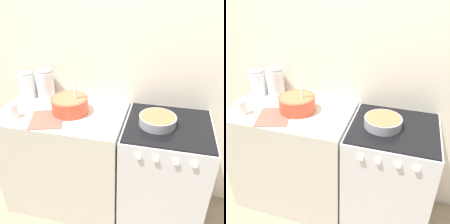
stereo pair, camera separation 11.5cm
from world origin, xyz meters
TOP-DOWN VIEW (x-y plane):
  - wall_back at (0.00, 0.61)m, footprint 4.96×0.05m
  - countertop_cabinet at (-0.49, 0.29)m, footprint 0.98×0.59m
  - stove at (0.33, 0.29)m, footprint 0.63×0.60m
  - mixing_bowl at (-0.42, 0.31)m, footprint 0.28×0.28m
  - baking_pan at (0.25, 0.28)m, footprint 0.26×0.26m
  - storage_jar_left at (-0.88, 0.50)m, footprint 0.13×0.13m
  - storage_jar_middle at (-0.70, 0.50)m, footprint 0.14×0.14m
  - tin_can at (-0.80, 0.14)m, footprint 0.08×0.08m
  - recipe_page at (-0.55, 0.16)m, footprint 0.31×0.33m

SIDE VIEW (x-z plane):
  - stove at x=0.33m, z-range 0.00..0.92m
  - countertop_cabinet at x=-0.49m, z-range 0.00..0.92m
  - recipe_page at x=-0.55m, z-range 0.92..0.93m
  - baking_pan at x=0.25m, z-range 0.92..0.99m
  - tin_can at x=-0.80m, z-range 0.92..1.03m
  - mixing_bowl at x=-0.42m, z-range 0.83..1.14m
  - storage_jar_left at x=-0.88m, z-range 0.90..1.13m
  - storage_jar_middle at x=-0.70m, z-range 0.90..1.16m
  - wall_back at x=0.00m, z-range 0.00..2.40m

